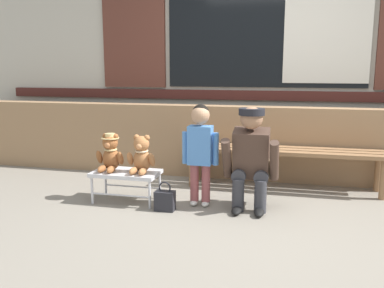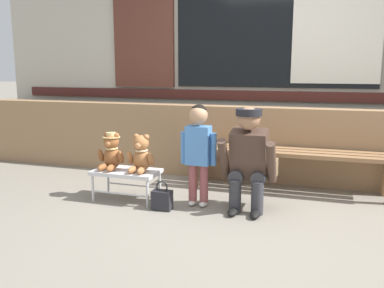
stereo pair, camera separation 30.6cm
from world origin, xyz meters
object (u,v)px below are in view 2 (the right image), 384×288
(child_standing, at_px, (198,144))
(handbag_on_ground, at_px, (162,200))
(teddy_bear_with_hat, at_px, (111,152))
(teddy_bear_plain, at_px, (141,155))
(small_display_bench, at_px, (126,173))
(adult_crouching, at_px, (250,159))
(wooden_bench_long, at_px, (287,156))

(child_standing, xyz_separation_m, handbag_on_ground, (-0.28, -0.22, -0.50))
(handbag_on_ground, bearing_deg, teddy_bear_with_hat, 164.45)
(teddy_bear_with_hat, bearing_deg, teddy_bear_plain, -0.13)
(small_display_bench, distance_m, adult_crouching, 1.22)
(teddy_bear_plain, relative_size, adult_crouching, 0.38)
(adult_crouching, bearing_deg, handbag_on_ground, -163.28)
(small_display_bench, relative_size, teddy_bear_with_hat, 1.76)
(small_display_bench, height_order, teddy_bear_with_hat, teddy_bear_with_hat)
(teddy_bear_with_hat, relative_size, handbag_on_ground, 1.34)
(small_display_bench, xyz_separation_m, child_standing, (0.72, 0.05, 0.33))
(small_display_bench, bearing_deg, teddy_bear_plain, 0.51)
(small_display_bench, bearing_deg, wooden_bench_long, 28.18)
(adult_crouching, relative_size, handbag_on_ground, 3.49)
(teddy_bear_plain, xyz_separation_m, child_standing, (0.56, 0.05, 0.13))
(wooden_bench_long, relative_size, adult_crouching, 2.21)
(child_standing, bearing_deg, teddy_bear_plain, -174.62)
(small_display_bench, bearing_deg, adult_crouching, 2.99)
(teddy_bear_with_hat, distance_m, teddy_bear_plain, 0.32)
(teddy_bear_with_hat, relative_size, adult_crouching, 0.38)
(child_standing, bearing_deg, adult_crouching, 1.01)
(child_standing, bearing_deg, handbag_on_ground, -141.94)
(adult_crouching, bearing_deg, teddy_bear_plain, -176.63)
(small_display_bench, height_order, teddy_bear_plain, teddy_bear_plain)
(teddy_bear_plain, relative_size, handbag_on_ground, 1.34)
(small_display_bench, bearing_deg, child_standing, 4.30)
(teddy_bear_with_hat, relative_size, child_standing, 0.38)
(teddy_bear_plain, height_order, child_standing, child_standing)
(teddy_bear_with_hat, height_order, adult_crouching, adult_crouching)
(wooden_bench_long, relative_size, teddy_bear_plain, 5.78)
(small_display_bench, distance_m, child_standing, 0.79)
(small_display_bench, relative_size, adult_crouching, 0.67)
(adult_crouching, distance_m, handbag_on_ground, 0.88)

